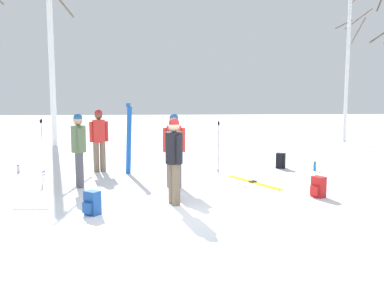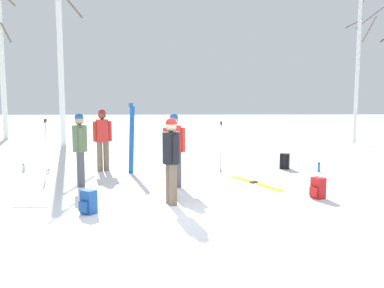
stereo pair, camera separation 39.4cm
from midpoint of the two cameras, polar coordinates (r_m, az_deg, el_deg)
ground_plane at (r=7.84m, az=-1.64°, el=-9.67°), size 60.00×60.00×0.00m
person_0 at (r=12.23m, az=-12.95°, el=0.99°), size 0.50×0.34×1.72m
person_1 at (r=10.44m, az=-15.62°, el=-0.15°), size 0.34×0.49×1.72m
person_2 at (r=10.03m, az=-3.48°, el=-0.19°), size 0.52×0.34×1.72m
person_3 at (r=8.56m, az=-3.67°, el=-1.49°), size 0.34×0.48×1.72m
ski_pair_planted_0 at (r=11.77m, az=-9.20°, el=0.65°), size 0.20×0.07×1.90m
ski_pair_lying_0 at (r=10.72m, az=7.03°, el=-5.01°), size 1.08×1.72×0.05m
ski_poles_0 at (r=12.27m, az=-19.87°, el=-0.14°), size 0.07×0.23×1.48m
ski_poles_1 at (r=11.73m, az=2.51°, el=-0.21°), size 0.07×0.25×1.41m
backpack_0 at (r=8.24m, az=-14.26°, el=-7.50°), size 0.34×0.34×0.44m
backpack_1 at (r=12.76m, az=10.64°, el=-2.16°), size 0.32×0.34×0.44m
backpack_2 at (r=9.57m, az=15.03°, el=-5.46°), size 0.34×0.33×0.44m
water_bottle_0 at (r=12.91m, az=-22.55°, el=-3.01°), size 0.08×0.08×0.21m
water_bottle_1 at (r=12.56m, az=14.87°, el=-2.85°), size 0.08×0.08×0.27m
birch_tree_1 at (r=18.11m, az=-18.55°, el=12.37°), size 1.78×1.23×7.68m
birch_tree_2 at (r=19.73m, az=19.19°, el=11.52°), size 1.52×1.26×7.47m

